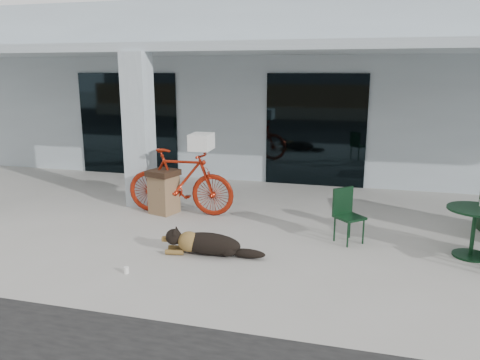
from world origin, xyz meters
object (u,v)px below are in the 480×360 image
(dog, at_px, (208,242))
(cafe_chair_far_a, at_px, (350,216))
(cafe_table_far, at_px, (473,233))
(bicycle, at_px, (180,182))
(trash_receptacle, at_px, (164,192))

(dog, xyz_separation_m, cafe_chair_far_a, (2.06, 1.10, 0.25))
(cafe_table_far, height_order, cafe_chair_far_a, cafe_chair_far_a)
(bicycle, relative_size, cafe_table_far, 2.64)
(bicycle, xyz_separation_m, cafe_chair_far_a, (3.27, -0.78, -0.20))
(dog, xyz_separation_m, cafe_table_far, (3.88, 0.97, 0.18))
(cafe_table_far, relative_size, trash_receptacle, 0.94)
(bicycle, relative_size, trash_receptacle, 2.47)
(trash_receptacle, bearing_deg, cafe_table_far, -9.04)
(cafe_chair_far_a, height_order, trash_receptacle, cafe_chair_far_a)
(dog, height_order, trash_receptacle, trash_receptacle)
(bicycle, relative_size, dog, 1.81)
(cafe_table_far, relative_size, cafe_chair_far_a, 0.91)
(dog, height_order, cafe_chair_far_a, cafe_chair_far_a)
(bicycle, bearing_deg, cafe_table_far, -102.42)
(cafe_chair_far_a, xyz_separation_m, trash_receptacle, (-3.60, 0.74, -0.01))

